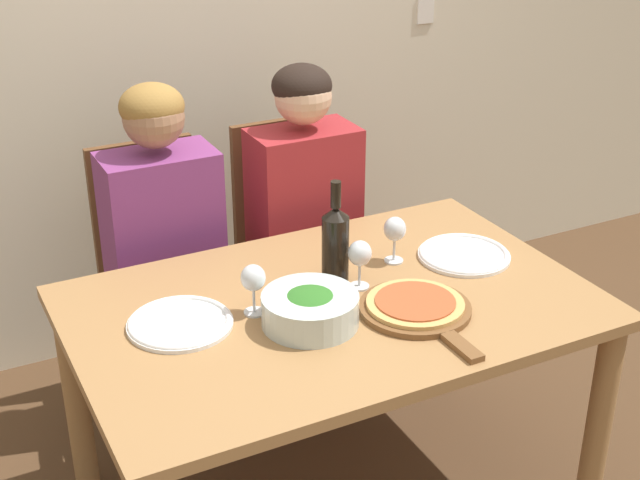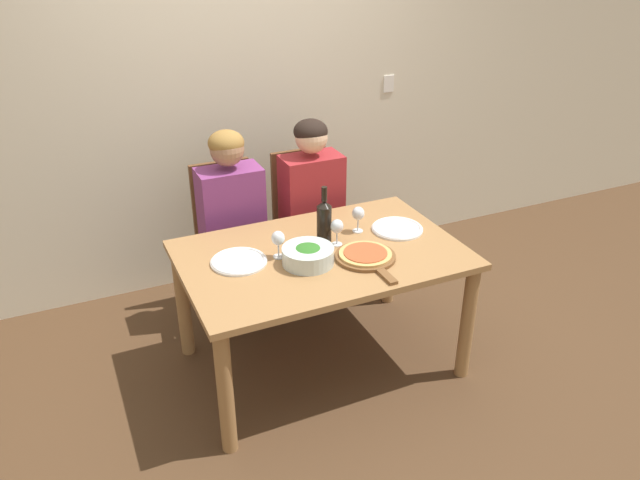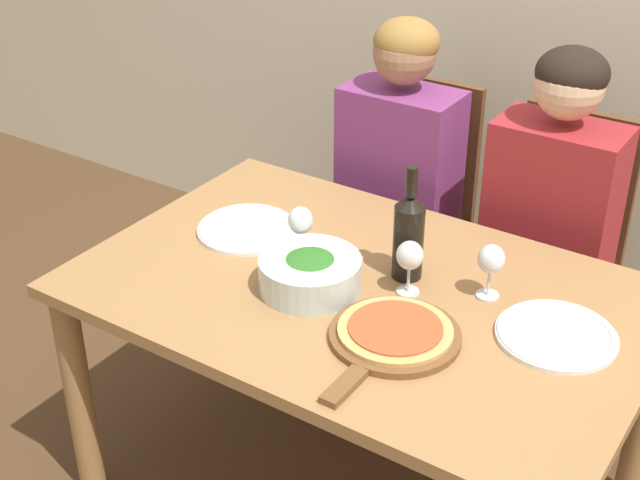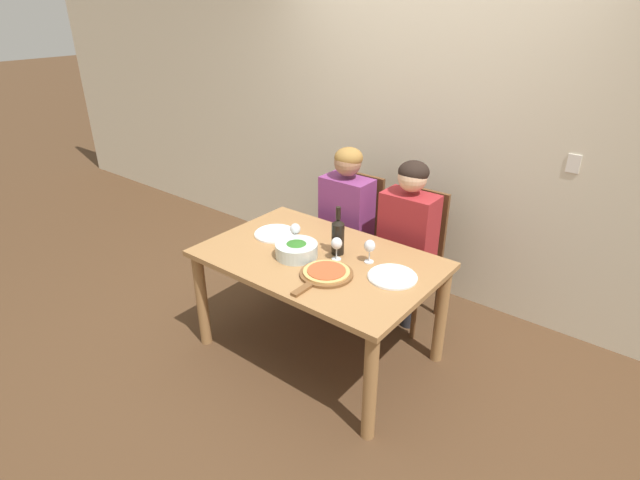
{
  "view_description": "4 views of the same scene",
  "coord_description": "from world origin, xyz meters",
  "views": [
    {
      "loc": [
        -1.05,
        -1.97,
        2.0
      ],
      "look_at": [
        -0.0,
        0.08,
        0.9
      ],
      "focal_mm": 50.0,
      "sensor_mm": 36.0,
      "label": 1
    },
    {
      "loc": [
        -1.21,
        -2.65,
        2.31
      ],
      "look_at": [
        0.01,
        0.05,
        0.78
      ],
      "focal_mm": 35.0,
      "sensor_mm": 36.0,
      "label": 2
    },
    {
      "loc": [
        0.99,
        -1.7,
        2.0
      ],
      "look_at": [
        -0.14,
        0.0,
        0.83
      ],
      "focal_mm": 50.0,
      "sensor_mm": 36.0,
      "label": 3
    },
    {
      "loc": [
        1.73,
        -2.18,
        2.21
      ],
      "look_at": [
        -0.07,
        0.1,
        0.79
      ],
      "focal_mm": 28.0,
      "sensor_mm": 36.0,
      "label": 4
    }
  ],
  "objects": [
    {
      "name": "dining_table",
      "position": [
        0.0,
        0.0,
        0.63
      ],
      "size": [
        1.49,
        0.96,
        0.73
      ],
      "color": "#9E7042",
      "rests_on": "ground"
    },
    {
      "name": "chair_left",
      "position": [
        -0.28,
        0.8,
        0.52
      ],
      "size": [
        0.42,
        0.42,
        0.98
      ],
      "color": "brown",
      "rests_on": "ground"
    },
    {
      "name": "chair_right",
      "position": [
        0.25,
        0.8,
        0.52
      ],
      "size": [
        0.42,
        0.42,
        0.98
      ],
      "color": "brown",
      "rests_on": "ground"
    },
    {
      "name": "person_woman",
      "position": [
        -0.28,
        0.68,
        0.75
      ],
      "size": [
        0.47,
        0.51,
        1.24
      ],
      "color": "#28282D",
      "rests_on": "ground"
    },
    {
      "name": "person_man",
      "position": [
        0.25,
        0.68,
        0.75
      ],
      "size": [
        0.47,
        0.51,
        1.24
      ],
      "color": "#28282D",
      "rests_on": "ground"
    },
    {
      "name": "wine_bottle",
      "position": [
        0.07,
        0.11,
        0.86
      ],
      "size": [
        0.08,
        0.08,
        0.32
      ],
      "color": "black",
      "rests_on": "dining_table"
    },
    {
      "name": "broccoli_bowl",
      "position": [
        -0.11,
        -0.08,
        0.78
      ],
      "size": [
        0.27,
        0.27,
        0.1
      ],
      "color": "silver",
      "rests_on": "dining_table"
    },
    {
      "name": "dinner_plate_left",
      "position": [
        -0.44,
        0.07,
        0.74
      ],
      "size": [
        0.29,
        0.29,
        0.02
      ],
      "color": "white",
      "rests_on": "dining_table"
    },
    {
      "name": "dinner_plate_right",
      "position": [
        0.5,
        0.06,
        0.74
      ],
      "size": [
        0.29,
        0.29,
        0.02
      ],
      "color": "white",
      "rests_on": "dining_table"
    },
    {
      "name": "pizza_on_board",
      "position": [
        0.18,
        -0.16,
        0.75
      ],
      "size": [
        0.32,
        0.46,
        0.04
      ],
      "color": "brown",
      "rests_on": "dining_table"
    },
    {
      "name": "wine_glass_left",
      "position": [
        -0.23,
        0.04,
        0.84
      ],
      "size": [
        0.07,
        0.07,
        0.15
      ],
      "color": "silver",
      "rests_on": "dining_table"
    },
    {
      "name": "wine_glass_right",
      "position": [
        0.29,
        0.14,
        0.84
      ],
      "size": [
        0.07,
        0.07,
        0.15
      ],
      "color": "silver",
      "rests_on": "dining_table"
    },
    {
      "name": "wine_glass_centre",
      "position": [
        0.11,
        0.04,
        0.84
      ],
      "size": [
        0.07,
        0.07,
        0.15
      ],
      "color": "silver",
      "rests_on": "dining_table"
    }
  ]
}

